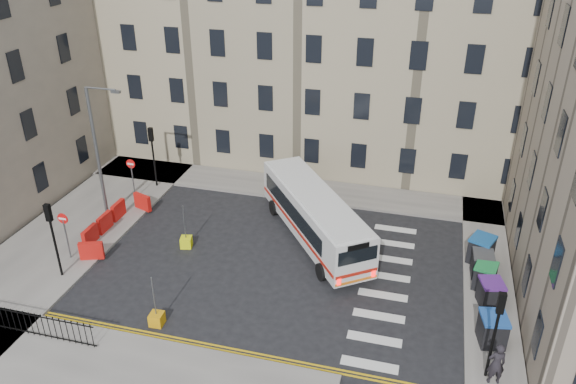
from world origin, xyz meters
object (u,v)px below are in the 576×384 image
at_px(wheelie_bin_b, 491,293).
at_px(wheelie_bin_c, 485,276).
at_px(wheelie_bin_d, 482,264).
at_px(bollard_yellow, 186,242).
at_px(bus, 314,214).
at_px(bollard_chevron, 157,319).
at_px(pedestrian, 496,364).
at_px(wheelie_bin_a, 492,329).
at_px(wheelie_bin_e, 481,249).
at_px(streetlamp, 97,152).

xyz_separation_m(wheelie_bin_b, wheelie_bin_c, (-0.20, 1.36, -0.01)).
relative_size(wheelie_bin_d, bollard_yellow, 2.17).
bearing_deg(wheelie_bin_c, bus, 179.39).
bearing_deg(bollard_chevron, pedestrian, 0.80).
bearing_deg(bus, wheelie_bin_a, -70.52).
distance_m(wheelie_bin_e, pedestrian, 8.67).
xyz_separation_m(streetlamp, bollard_yellow, (5.95, -1.71, -4.04)).
relative_size(wheelie_bin_b, wheelie_bin_d, 1.07).
height_order(wheelie_bin_e, pedestrian, pedestrian).
height_order(streetlamp, bollard_yellow, streetlamp).
xyz_separation_m(bus, bollard_yellow, (-6.65, -2.62, -1.33)).
xyz_separation_m(bus, wheelie_bin_b, (9.31, -3.69, -0.82)).
distance_m(bus, pedestrian, 12.72).
xyz_separation_m(wheelie_bin_b, bollard_yellow, (-15.96, 1.07, -0.51)).
relative_size(wheelie_bin_a, wheelie_bin_e, 0.88).
bearing_deg(streetlamp, wheelie_bin_a, -13.94).
xyz_separation_m(wheelie_bin_a, wheelie_bin_e, (-0.25, 6.29, 0.03)).
height_order(streetlamp, pedestrian, streetlamp).
bearing_deg(wheelie_bin_c, bollard_chevron, -141.65).
bearing_deg(bus, bollard_chevron, -156.71).
bearing_deg(pedestrian, streetlamp, -32.85).
bearing_deg(wheelie_bin_d, wheelie_bin_a, -90.12).
height_order(wheelie_bin_c, wheelie_bin_d, wheelie_bin_d).
relative_size(pedestrian, bollard_chevron, 3.22).
bearing_deg(wheelie_bin_d, bollard_yellow, -178.30).
relative_size(wheelie_bin_c, wheelie_bin_e, 0.84).
height_order(bus, wheelie_bin_c, bus).
bearing_deg(bollard_chevron, bus, 59.45).
height_order(streetlamp, wheelie_bin_b, streetlamp).
bearing_deg(streetlamp, wheelie_bin_e, 2.31).
bearing_deg(bollard_chevron, wheelie_bin_e, 31.87).
relative_size(wheelie_bin_e, bollard_chevron, 2.73).
distance_m(wheelie_bin_a, wheelie_bin_b, 2.64).
xyz_separation_m(wheelie_bin_a, pedestrian, (-0.01, -2.37, 0.27)).
bearing_deg(wheelie_bin_a, wheelie_bin_d, 82.01).
bearing_deg(wheelie_bin_a, wheelie_bin_c, 81.32).
distance_m(streetlamp, wheelie_bin_c, 22.04).
bearing_deg(wheelie_bin_e, streetlamp, -155.01).
distance_m(pedestrian, bollard_yellow, 17.04).
relative_size(streetlamp, bollard_chevron, 13.57).
height_order(wheelie_bin_d, bollard_chevron, wheelie_bin_d).
xyz_separation_m(bus, wheelie_bin_e, (9.01, -0.04, -0.75)).
bearing_deg(wheelie_bin_b, wheelie_bin_d, 82.64).
relative_size(streetlamp, bollard_yellow, 13.57).
bearing_deg(bus, pedestrian, -79.42).
distance_m(streetlamp, bollard_chevron, 11.58).
bearing_deg(wheelie_bin_d, pedestrian, -91.12).
bearing_deg(wheelie_bin_a, bus, 134.81).
bearing_deg(wheelie_bin_d, bus, 168.55).
height_order(streetlamp, wheelie_bin_a, streetlamp).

